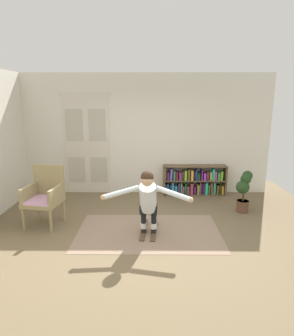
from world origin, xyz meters
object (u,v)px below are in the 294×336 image
(potted_plant, at_px, (244,190))
(person_skier, at_px, (148,197))
(skis_pair, at_px, (149,230))
(bookshelf, at_px, (195,181))
(wicker_chair, at_px, (45,194))

(potted_plant, xyz_separation_m, person_skier, (-1.97, -1.11, 0.22))
(skis_pair, bearing_deg, potted_plant, 25.05)
(potted_plant, height_order, skis_pair, potted_plant)
(skis_pair, height_order, person_skier, person_skier)
(bookshelf, height_order, skis_pair, bookshelf)
(potted_plant, height_order, person_skier, person_skier)
(wicker_chair, bearing_deg, potted_plant, 8.63)
(bookshelf, xyz_separation_m, wicker_chair, (-3.05, -1.74, 0.25))
(bookshelf, distance_m, potted_plant, 1.43)
(potted_plant, bearing_deg, bookshelf, 125.55)
(person_skier, bearing_deg, bookshelf, 63.16)
(person_skier, bearing_deg, skis_pair, 85.66)
(potted_plant, xyz_separation_m, skis_pair, (-1.95, -0.91, -0.47))
(skis_pair, bearing_deg, person_skier, -94.34)
(bookshelf, relative_size, skis_pair, 1.98)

